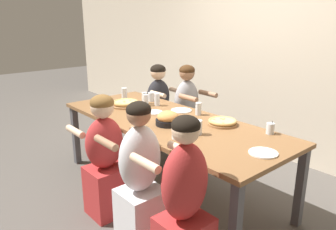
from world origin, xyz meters
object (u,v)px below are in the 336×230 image
Objects in this scene: diner_near_right at (184,208)px; drinking_glass_d at (198,110)px; drinking_glass_a at (146,101)px; cocktail_glass_blue at (270,129)px; diner_far_left at (159,108)px; empty_plate_c at (181,110)px; skillet_bowl at (168,119)px; drinking_glass_f at (124,94)px; pizza_board_main at (223,122)px; drinking_glass_h at (151,97)px; diner_near_midright at (140,181)px; diner_far_midleft at (186,116)px; drinking_glass_b at (157,100)px; drinking_glass_c at (144,99)px; pizza_board_second at (125,103)px; empty_plate_a at (154,112)px; diner_near_center at (105,161)px; drinking_glass_e at (198,128)px; empty_plate_b at (263,153)px; drinking_glass_g at (176,132)px.

drinking_glass_d is at bearing 40.67° from diner_near_right.
cocktail_glass_blue is at bearing 9.72° from drinking_glass_a.
empty_plate_c is at bearing 65.80° from diner_far_left.
drinking_glass_f is at bearing 167.60° from skillet_bowl.
pizza_board_main is 1.19m from drinking_glass_h.
diner_near_midright reaches higher than drinking_glass_a.
drinking_glass_h is at bearing 58.28° from diner_near_right.
drinking_glass_a is 0.64m from diner_far_midleft.
diner_near_midright reaches higher than drinking_glass_b.
drinking_glass_c is 1.27× the size of drinking_glass_h.
drinking_glass_a is at bearing 51.08° from diner_near_midright.
drinking_glass_a reaches higher than pizza_board_second.
diner_near_midright is (-0.40, -1.15, -0.28)m from cocktail_glass_blue.
empty_plate_a is 1.47× the size of drinking_glass_a.
empty_plate_a is 0.86m from diner_near_center.
drinking_glass_a is 0.11× the size of diner_near_midright.
drinking_glass_a is 0.79m from diner_far_left.
empty_plate_a is at bearing -34.80° from drinking_glass_h.
diner_far_midleft is at bearing 140.50° from drinking_glass_e.
skillet_bowl is 1.13m from diner_near_right.
empty_plate_b is at bearing -14.46° from empty_plate_c.
drinking_glass_c is 0.11× the size of diner_near_right.
pizza_board_second is 0.38m from drinking_glass_b.
drinking_glass_b is (-0.35, -0.06, 0.06)m from empty_plate_c.
skillet_bowl is 0.77m from drinking_glass_a.
drinking_glass_b is (0.24, 0.29, 0.03)m from pizza_board_second.
empty_plate_a is (-0.76, -0.25, -0.02)m from pizza_board_main.
empty_plate_c is 0.19× the size of diner_near_midright.
empty_plate_a is 0.16× the size of diner_near_right.
pizza_board_second is 2.92× the size of cocktail_glass_blue.
cocktail_glass_blue is at bearing 50.87° from drinking_glass_e.
drinking_glass_d is at bearing 11.10° from drinking_glass_f.
pizza_board_second is 1.04× the size of skillet_bowl.
diner_near_center is (0.57, -0.89, -0.31)m from drinking_glass_a.
skillet_bowl reaches higher than pizza_board_second.
drinking_glass_d reaches higher than drinking_glass_h.
empty_plate_b is (1.01, 0.10, -0.05)m from skillet_bowl.
pizza_board_second is 0.24m from drinking_glass_c.
empty_plate_c is (-0.62, 0.03, -0.02)m from pizza_board_main.
empty_plate_c is 0.20× the size of diner_far_left.
diner_near_right is (-0.11, -0.72, -0.24)m from empty_plate_b.
empty_plate_b is at bearing 0.53° from pizza_board_second.
cocktail_glass_blue is at bearing 15.51° from pizza_board_main.
empty_plate_c is 0.57m from diner_far_midleft.
cocktail_glass_blue is at bearing 7.73° from drinking_glass_c.
drinking_glass_a and drinking_glass_e have the same top height.
drinking_glass_e is at bearing -2.72° from pizza_board_second.
drinking_glass_c and drinking_glass_g have the same top height.
diner_near_midright is at bearing -68.30° from drinking_glass_d.
empty_plate_c is 0.89m from drinking_glass_f.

